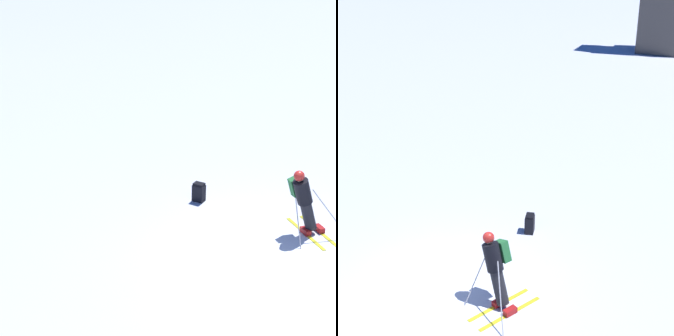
# 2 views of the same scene
# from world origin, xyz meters

# --- Properties ---
(ground_plane) EXTENTS (300.00, 300.00, 0.00)m
(ground_plane) POSITION_xyz_m (0.00, 0.00, 0.00)
(ground_plane) COLOR white
(skier) EXTENTS (1.40, 1.60, 1.66)m
(skier) POSITION_xyz_m (1.01, 0.17, 0.90)
(skier) COLOR yellow
(skier) RESTS_ON ground
(spare_backpack) EXTENTS (0.27, 0.34, 0.50)m
(spare_backpack) POSITION_xyz_m (0.73, 2.98, 0.24)
(spare_backpack) COLOR black
(spare_backpack) RESTS_ON ground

